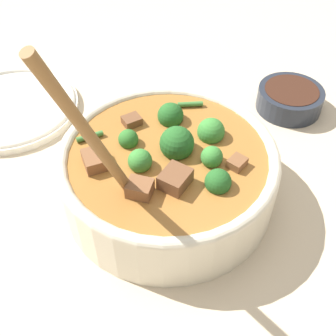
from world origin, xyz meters
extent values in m
plane|color=#C6B293|center=(0.00, 0.00, 0.00)|extent=(4.00, 4.00, 0.00)
cylinder|color=beige|center=(0.00, 0.00, 0.04)|extent=(0.28, 0.28, 0.08)
torus|color=beige|center=(0.00, 0.00, 0.08)|extent=(0.28, 0.28, 0.02)
cylinder|color=#9E662D|center=(0.00, 0.00, 0.05)|extent=(0.26, 0.26, 0.05)
sphere|color=#235B23|center=(0.00, 0.01, 0.09)|extent=(0.04, 0.04, 0.04)
cylinder|color=#6B9956|center=(0.00, 0.01, 0.06)|extent=(0.02, 0.02, 0.02)
sphere|color=#235B23|center=(0.08, 0.02, 0.09)|extent=(0.03, 0.03, 0.03)
cylinder|color=#6B9956|center=(0.08, 0.02, 0.06)|extent=(0.01, 0.01, 0.01)
sphere|color=#387F33|center=(0.00, -0.04, 0.09)|extent=(0.03, 0.03, 0.03)
cylinder|color=#6B9956|center=(0.00, -0.04, 0.07)|extent=(0.01, 0.01, 0.01)
sphere|color=#235B23|center=(-0.06, 0.04, 0.09)|extent=(0.04, 0.04, 0.04)
cylinder|color=#6B9956|center=(-0.06, 0.04, 0.06)|extent=(0.01, 0.01, 0.02)
sphere|color=#387F33|center=(0.00, 0.07, 0.09)|extent=(0.04, 0.04, 0.04)
cylinder|color=#6B9956|center=(0.00, 0.07, 0.06)|extent=(0.01, 0.01, 0.02)
sphere|color=#2D6B28|center=(-0.04, -0.03, 0.09)|extent=(0.03, 0.03, 0.03)
cylinder|color=#6B9956|center=(-0.04, -0.03, 0.07)|extent=(0.01, 0.01, 0.01)
sphere|color=#387F33|center=(0.04, 0.04, 0.09)|extent=(0.03, 0.03, 0.03)
cylinder|color=#6B9956|center=(0.04, 0.04, 0.07)|extent=(0.01, 0.01, 0.01)
cube|color=brown|center=(-0.03, -0.09, 0.09)|extent=(0.04, 0.03, 0.02)
cube|color=brown|center=(-0.08, -0.01, 0.08)|extent=(0.02, 0.02, 0.02)
cube|color=brown|center=(0.05, -0.02, 0.09)|extent=(0.04, 0.04, 0.03)
cube|color=brown|center=(0.04, -0.06, 0.09)|extent=(0.04, 0.04, 0.02)
cube|color=brown|center=(0.06, 0.06, 0.08)|extent=(0.02, 0.03, 0.02)
cylinder|color=#3D7533|center=(-0.07, 0.08, 0.09)|extent=(0.02, 0.03, 0.01)
cylinder|color=#3D7533|center=(-0.08, -0.07, 0.09)|extent=(0.01, 0.04, 0.01)
ellipsoid|color=brown|center=(0.02, -0.07, 0.08)|extent=(0.04, 0.03, 0.01)
cylinder|color=brown|center=(0.04, -0.11, 0.19)|extent=(0.04, 0.09, 0.22)
cylinder|color=#232833|center=(-0.06, 0.28, 0.02)|extent=(0.11, 0.11, 0.04)
cylinder|color=#381E14|center=(-0.06, 0.28, 0.03)|extent=(0.09, 0.09, 0.01)
cylinder|color=silver|center=(-0.30, -0.13, 0.01)|extent=(0.23, 0.23, 0.01)
torus|color=silver|center=(-0.30, -0.13, 0.01)|extent=(0.22, 0.22, 0.01)
camera|label=1|loc=(0.32, -0.20, 0.45)|focal=45.00mm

